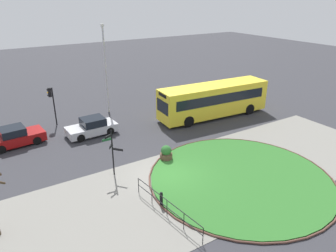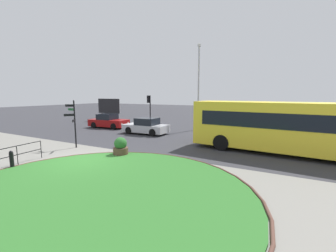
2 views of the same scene
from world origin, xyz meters
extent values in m
plane|color=#333338|center=(0.00, 0.00, 0.00)|extent=(120.00, 120.00, 0.00)
cube|color=gray|center=(0.00, -1.65, 0.01)|extent=(32.00, 8.70, 0.02)
cylinder|color=#2D6B28|center=(3.61, -2.66, 0.05)|extent=(11.18, 11.18, 0.10)
torus|color=brown|center=(3.61, -2.66, 0.06)|extent=(11.49, 11.49, 0.11)
cylinder|color=black|center=(-2.90, 1.95, 1.51)|extent=(0.09, 0.09, 3.03)
sphere|color=black|center=(-2.90, 1.95, 3.08)|extent=(0.10, 0.10, 0.10)
cube|color=black|center=(-3.17, 1.81, 2.79)|extent=(0.48, 0.27, 0.15)
cube|color=#195128|center=(-3.22, 1.97, 2.53)|extent=(0.55, 0.06, 0.15)
cube|color=black|center=(-3.10, 1.68, 2.19)|extent=(0.37, 0.50, 0.15)
cube|color=black|center=(-2.65, 1.66, 1.85)|extent=(0.46, 0.54, 0.15)
cylinder|color=black|center=(-2.01, -2.44, 0.38)|extent=(0.18, 0.18, 0.76)
sphere|color=black|center=(-2.01, -2.44, 0.79)|extent=(0.17, 0.17, 0.17)
cylinder|color=black|center=(-2.49, -0.68, 0.49)|extent=(0.04, 0.04, 0.98)
cylinder|color=black|center=(-2.34, -2.00, 0.49)|extent=(0.04, 0.04, 0.98)
cube|color=yellow|center=(9.16, 6.77, 1.66)|extent=(10.79, 3.23, 2.77)
cube|color=black|center=(9.07, 5.52, 2.05)|extent=(9.35, 0.67, 0.88)
cube|color=black|center=(9.25, 8.03, 2.05)|extent=(9.35, 0.67, 0.88)
cube|color=black|center=(3.84, 7.14, 1.80)|extent=(0.16, 2.04, 1.10)
cube|color=black|center=(3.84, 7.14, 2.82)|extent=(0.12, 1.37, 0.28)
cylinder|color=black|center=(5.68, 5.87, 0.50)|extent=(1.02, 0.37, 1.00)
cylinder|color=black|center=(5.84, 8.16, 0.50)|extent=(1.02, 0.37, 1.00)
cube|color=maroon|center=(-7.49, 9.93, 0.53)|extent=(4.20, 2.23, 0.70)
cube|color=black|center=(-7.65, 9.91, 1.17)|extent=(1.85, 1.79, 0.58)
cube|color=#EAEACC|center=(-5.51, 10.67, 0.56)|extent=(0.04, 0.20, 0.12)
cube|color=#EAEACC|center=(-5.41, 9.55, 0.56)|extent=(0.04, 0.20, 0.12)
cylinder|color=black|center=(-6.32, 10.89, 0.32)|extent=(0.66, 0.28, 0.64)
cylinder|color=black|center=(-6.16, 9.19, 0.32)|extent=(0.66, 0.28, 0.64)
cylinder|color=black|center=(-8.82, 10.67, 0.32)|extent=(0.66, 0.28, 0.64)
cylinder|color=black|center=(-8.66, 8.96, 0.32)|extent=(0.66, 0.28, 0.64)
cube|color=#B7B7BC|center=(-1.97, 8.72, 0.50)|extent=(4.03, 1.96, 0.64)
cube|color=black|center=(-1.81, 8.72, 1.12)|extent=(1.83, 1.68, 0.61)
cube|color=#EAEACC|center=(-3.95, 8.11, 0.53)|extent=(0.03, 0.20, 0.12)
cube|color=#EAEACC|center=(-3.98, 9.21, 0.53)|extent=(0.03, 0.20, 0.12)
cylinder|color=black|center=(-3.18, 7.84, 0.32)|extent=(0.65, 0.24, 0.64)
cylinder|color=black|center=(-3.22, 9.52, 0.32)|extent=(0.65, 0.24, 0.64)
cylinder|color=black|center=(-0.71, 7.91, 0.32)|extent=(0.65, 0.24, 0.64)
cylinder|color=black|center=(-0.76, 9.60, 0.32)|extent=(0.65, 0.24, 0.64)
cylinder|color=black|center=(-3.89, 12.42, 1.69)|extent=(0.11, 0.11, 3.38)
cube|color=black|center=(-4.09, 12.44, 2.99)|extent=(0.29, 0.29, 0.78)
sphere|color=black|center=(-4.24, 12.46, 3.23)|extent=(0.16, 0.16, 0.16)
sphere|color=#F2A519|center=(-4.24, 12.46, 2.99)|extent=(0.16, 0.16, 0.16)
sphere|color=black|center=(-4.24, 12.46, 2.75)|extent=(0.16, 0.16, 0.16)
cylinder|color=#B7B7BC|center=(1.29, 13.13, 4.00)|extent=(0.16, 0.16, 8.01)
cylinder|color=silver|center=(1.29, 13.13, 8.13)|extent=(0.32, 0.32, 0.22)
cylinder|color=black|center=(-12.92, 14.43, 1.00)|extent=(0.12, 0.12, 1.99)
cylinder|color=black|center=(-10.36, 14.52, 1.00)|extent=(0.12, 0.12, 1.99)
cube|color=silver|center=(-11.64, 14.47, 1.99)|extent=(3.42, 0.25, 1.80)
cube|color=black|center=(-11.64, 14.40, 1.99)|extent=(3.52, 0.16, 1.90)
cylinder|color=brown|center=(0.96, 1.86, 0.24)|extent=(0.86, 0.86, 0.47)
sphere|color=#286028|center=(0.96, 1.86, 0.71)|extent=(0.73, 0.73, 0.73)
camera|label=1|loc=(-9.26, -14.74, 10.69)|focal=33.90mm
camera|label=2|loc=(9.48, -8.03, 3.50)|focal=24.36mm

